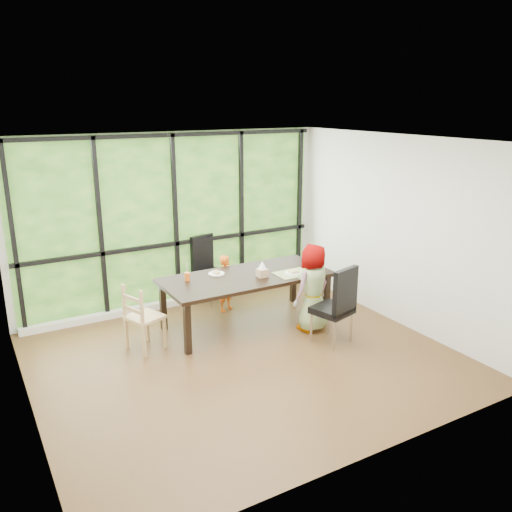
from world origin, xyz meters
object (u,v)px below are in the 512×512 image
at_px(child_older, 312,288).
at_px(plate_near, 294,273).
at_px(dining_table, 247,300).
at_px(child_toddler, 226,283).
at_px(chair_interior_leather, 332,304).
at_px(green_cup, 313,266).
at_px(chair_window_leather, 211,269).
at_px(tissue_box, 262,273).
at_px(white_mug, 308,261).
at_px(orange_cup, 187,277).
at_px(chair_end_beech, 145,317).
at_px(plate_far, 216,274).

distance_m(child_older, plate_near, 0.39).
height_order(dining_table, child_toddler, child_toddler).
relative_size(chair_interior_leather, green_cup, 7.87).
height_order(chair_window_leather, chair_interior_leather, same).
bearing_deg(chair_interior_leather, tissue_box, -75.45).
distance_m(dining_table, white_mug, 1.17).
distance_m(plate_near, orange_cup, 1.52).
relative_size(chair_interior_leather, child_toddler, 1.22).
bearing_deg(child_older, chair_end_beech, -27.02).
xyz_separation_m(green_cup, tissue_box, (-0.79, 0.12, -0.01)).
bearing_deg(white_mug, child_toddler, 151.32).
bearing_deg(white_mug, dining_table, -177.41).
relative_size(plate_far, orange_cup, 2.02).
distance_m(chair_interior_leather, chair_end_beech, 2.46).
height_order(chair_interior_leather, chair_end_beech, chair_interior_leather).
height_order(dining_table, plate_far, plate_far).
xyz_separation_m(chair_end_beech, child_older, (2.23, -0.57, 0.17)).
bearing_deg(child_older, chair_interior_leather, 77.07).
bearing_deg(chair_window_leather, chair_interior_leather, -88.42).
height_order(chair_interior_leather, tissue_box, chair_interior_leather).
xyz_separation_m(child_older, plate_far, (-1.05, 0.87, 0.13)).
height_order(child_toddler, tissue_box, child_toddler).
bearing_deg(chair_end_beech, green_cup, -115.55).
height_order(child_older, plate_near, child_older).
distance_m(plate_far, plate_near, 1.11).
height_order(plate_near, orange_cup, orange_cup).
distance_m(chair_window_leather, orange_cup, 1.20).
xyz_separation_m(child_older, plate_near, (-0.07, 0.35, 0.13)).
xyz_separation_m(dining_table, child_older, (0.71, -0.60, 0.25)).
bearing_deg(plate_near, tissue_box, 168.41).
relative_size(child_older, plate_near, 5.05).
bearing_deg(chair_interior_leather, dining_table, -72.47).
xyz_separation_m(child_older, tissue_box, (-0.54, 0.45, 0.18)).
xyz_separation_m(plate_far, white_mug, (1.44, -0.22, 0.03)).
bearing_deg(chair_window_leather, child_toddler, -102.35).
bearing_deg(child_older, tissue_box, -52.39).
bearing_deg(plate_far, plate_near, -27.84).
xyz_separation_m(dining_table, plate_far, (-0.34, 0.27, 0.38)).
relative_size(green_cup, tissue_box, 1.02).
bearing_deg(orange_cup, chair_window_leather, 48.76).
bearing_deg(plate_near, child_older, -78.31).
relative_size(child_toddler, tissue_box, 6.54).
height_order(chair_interior_leather, orange_cup, chair_interior_leather).
bearing_deg(dining_table, white_mug, 2.59).
xyz_separation_m(plate_far, green_cup, (1.31, -0.55, 0.06)).
relative_size(dining_table, child_toddler, 2.72).
bearing_deg(child_toddler, white_mug, -52.40).
relative_size(chair_end_beech, green_cup, 6.56).
bearing_deg(dining_table, child_older, -40.40).
bearing_deg(green_cup, plate_near, 175.07).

